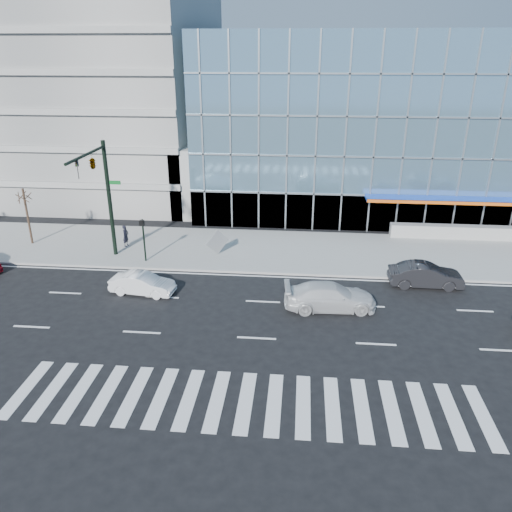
{
  "coord_description": "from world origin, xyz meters",
  "views": [
    {
      "loc": [
        2.01,
        -25.77,
        13.6
      ],
      "look_at": [
        -0.68,
        3.0,
        1.62
      ],
      "focal_mm": 35.0,
      "sensor_mm": 36.0,
      "label": 1
    }
  ],
  "objects_px": {
    "ped_signal_post": "(143,234)",
    "dark_sedan": "(426,275)",
    "white_sedan": "(142,284)",
    "pedestrian": "(126,236)",
    "street_tree_near": "(24,196)",
    "white_suv": "(330,296)",
    "traffic_signal": "(98,175)",
    "tilted_panel": "(217,242)"
  },
  "relations": [
    {
      "from": "white_suv",
      "to": "pedestrian",
      "type": "height_order",
      "value": "pedestrian"
    },
    {
      "from": "white_suv",
      "to": "dark_sedan",
      "type": "xyz_separation_m",
      "value": [
        6.0,
        3.45,
        -0.01
      ]
    },
    {
      "from": "traffic_signal",
      "to": "white_sedan",
      "type": "bearing_deg",
      "value": -48.23
    },
    {
      "from": "street_tree_near",
      "to": "pedestrian",
      "type": "height_order",
      "value": "street_tree_near"
    },
    {
      "from": "white_sedan",
      "to": "tilted_panel",
      "type": "relative_size",
      "value": 2.98
    },
    {
      "from": "street_tree_near",
      "to": "white_sedan",
      "type": "relative_size",
      "value": 1.09
    },
    {
      "from": "street_tree_near",
      "to": "pedestrian",
      "type": "distance_m",
      "value": 7.79
    },
    {
      "from": "traffic_signal",
      "to": "pedestrian",
      "type": "xyz_separation_m",
      "value": [
        0.26,
        3.02,
        -5.22
      ]
    },
    {
      "from": "street_tree_near",
      "to": "white_sedan",
      "type": "xyz_separation_m",
      "value": [
        10.72,
        -7.09,
        -3.14
      ]
    },
    {
      "from": "white_sedan",
      "to": "dark_sedan",
      "type": "xyz_separation_m",
      "value": [
        17.11,
        2.59,
        0.1
      ]
    },
    {
      "from": "white_sedan",
      "to": "ped_signal_post",
      "type": "bearing_deg",
      "value": 21.64
    },
    {
      "from": "traffic_signal",
      "to": "dark_sedan",
      "type": "distance_m",
      "value": 21.58
    },
    {
      "from": "traffic_signal",
      "to": "white_suv",
      "type": "distance_m",
      "value": 16.56
    },
    {
      "from": "traffic_signal",
      "to": "white_sedan",
      "type": "height_order",
      "value": "traffic_signal"
    },
    {
      "from": "traffic_signal",
      "to": "white_sedan",
      "type": "distance_m",
      "value": 7.85
    },
    {
      "from": "traffic_signal",
      "to": "ped_signal_post",
      "type": "height_order",
      "value": "traffic_signal"
    },
    {
      "from": "white_suv",
      "to": "tilted_panel",
      "type": "xyz_separation_m",
      "value": [
        -7.58,
        7.09,
        0.32
      ]
    },
    {
      "from": "pedestrian",
      "to": "tilted_panel",
      "type": "xyz_separation_m",
      "value": [
        6.99,
        -0.95,
        0.12
      ]
    },
    {
      "from": "dark_sedan",
      "to": "tilted_panel",
      "type": "distance_m",
      "value": 14.07
    },
    {
      "from": "street_tree_near",
      "to": "tilted_panel",
      "type": "height_order",
      "value": "street_tree_near"
    },
    {
      "from": "dark_sedan",
      "to": "tilted_panel",
      "type": "xyz_separation_m",
      "value": [
        -13.58,
        3.64,
        0.33
      ]
    },
    {
      "from": "ped_signal_post",
      "to": "white_sedan",
      "type": "xyz_separation_m",
      "value": [
        1.22,
        -4.54,
        -1.5
      ]
    },
    {
      "from": "white_sedan",
      "to": "tilted_panel",
      "type": "xyz_separation_m",
      "value": [
        3.53,
        6.23,
        0.43
      ]
    },
    {
      "from": "ped_signal_post",
      "to": "white_suv",
      "type": "xyz_separation_m",
      "value": [
        12.33,
        -5.39,
        -1.39
      ]
    },
    {
      "from": "pedestrian",
      "to": "dark_sedan",
      "type": "bearing_deg",
      "value": -89.47
    },
    {
      "from": "white_sedan",
      "to": "white_suv",
      "type": "bearing_deg",
      "value": -87.8
    },
    {
      "from": "ped_signal_post",
      "to": "white_suv",
      "type": "bearing_deg",
      "value": -23.61
    },
    {
      "from": "ped_signal_post",
      "to": "dark_sedan",
      "type": "distance_m",
      "value": 18.49
    },
    {
      "from": "traffic_signal",
      "to": "street_tree_near",
      "type": "distance_m",
      "value": 7.96
    },
    {
      "from": "street_tree_near",
      "to": "white_suv",
      "type": "height_order",
      "value": "street_tree_near"
    },
    {
      "from": "dark_sedan",
      "to": "street_tree_near",
      "type": "bearing_deg",
      "value": 80.82
    },
    {
      "from": "white_sedan",
      "to": "dark_sedan",
      "type": "bearing_deg",
      "value": -74.79
    },
    {
      "from": "ped_signal_post",
      "to": "pedestrian",
      "type": "height_order",
      "value": "ped_signal_post"
    },
    {
      "from": "tilted_panel",
      "to": "ped_signal_post",
      "type": "bearing_deg",
      "value": 159.67
    },
    {
      "from": "white_sedan",
      "to": "pedestrian",
      "type": "bearing_deg",
      "value": 32.33
    },
    {
      "from": "street_tree_near",
      "to": "white_sedan",
      "type": "height_order",
      "value": "street_tree_near"
    },
    {
      "from": "white_suv",
      "to": "pedestrian",
      "type": "distance_m",
      "value": 16.64
    },
    {
      "from": "ped_signal_post",
      "to": "traffic_signal",
      "type": "bearing_deg",
      "value": -171.48
    },
    {
      "from": "ped_signal_post",
      "to": "dark_sedan",
      "type": "xyz_separation_m",
      "value": [
        18.33,
        -1.94,
        -1.4
      ]
    },
    {
      "from": "pedestrian",
      "to": "tilted_panel",
      "type": "bearing_deg",
      "value": -84.62
    },
    {
      "from": "white_suv",
      "to": "white_sedan",
      "type": "bearing_deg",
      "value": 80.39
    },
    {
      "from": "white_suv",
      "to": "dark_sedan",
      "type": "height_order",
      "value": "white_suv"
    }
  ]
}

